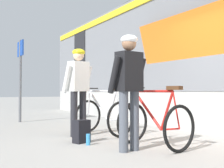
# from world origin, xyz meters

# --- Properties ---
(ground_plane) EXTENTS (80.00, 80.00, 0.00)m
(ground_plane) POSITION_xyz_m (0.00, 0.00, 0.00)
(ground_plane) COLOR #A09E99
(train_car) EXTENTS (3.24, 16.85, 3.88)m
(train_car) POSITION_xyz_m (3.14, 1.39, 1.97)
(train_car) COLOR slate
(train_car) RESTS_ON ground
(cyclist_near_in_dark) EXTENTS (0.65, 0.38, 1.76)m
(cyclist_near_in_dark) POSITION_xyz_m (-0.66, -0.19, 1.05)
(cyclist_near_in_dark) COLOR #4C515B
(cyclist_near_in_dark) RESTS_ON ground
(cyclist_far_in_white) EXTENTS (0.66, 0.40, 1.76)m
(cyclist_far_in_white) POSITION_xyz_m (-0.76, 1.56, 1.05)
(cyclist_far_in_white) COLOR #232328
(cyclist_far_in_white) RESTS_ON ground
(bicycle_near_red) EXTENTS (0.88, 1.18, 0.99)m
(bicycle_near_red) POSITION_xyz_m (-0.15, -0.15, 0.40)
(bicycle_near_red) COLOR black
(bicycle_near_red) RESTS_ON ground
(bicycle_far_silver) EXTENTS (0.95, 1.21, 0.99)m
(bicycle_far_silver) POSITION_xyz_m (-0.23, 1.49, 0.40)
(bicycle_far_silver) COLOR black
(bicycle_far_silver) RESTS_ON ground
(backpack_on_platform) EXTENTS (0.32, 0.26, 0.40)m
(backpack_on_platform) POSITION_xyz_m (-1.01, 0.81, 0.20)
(backpack_on_platform) COLOR black
(backpack_on_platform) RESTS_ON ground
(water_bottle_near_the_bikes) EXTENTS (0.07, 0.07, 0.18)m
(water_bottle_near_the_bikes) POSITION_xyz_m (0.28, 1.51, 0.09)
(water_bottle_near_the_bikes) COLOR red
(water_bottle_near_the_bikes) RESTS_ON ground
(water_bottle_by_the_backpack) EXTENTS (0.07, 0.07, 0.19)m
(water_bottle_by_the_backpack) POSITION_xyz_m (-0.99, 0.57, 0.09)
(water_bottle_by_the_backpack) COLOR #338CCC
(water_bottle_by_the_backpack) RESTS_ON ground
(platform_sign_post) EXTENTS (0.08, 0.70, 2.40)m
(platform_sign_post) POSITION_xyz_m (-1.23, 4.87, 1.62)
(platform_sign_post) COLOR #595B60
(platform_sign_post) RESTS_ON ground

